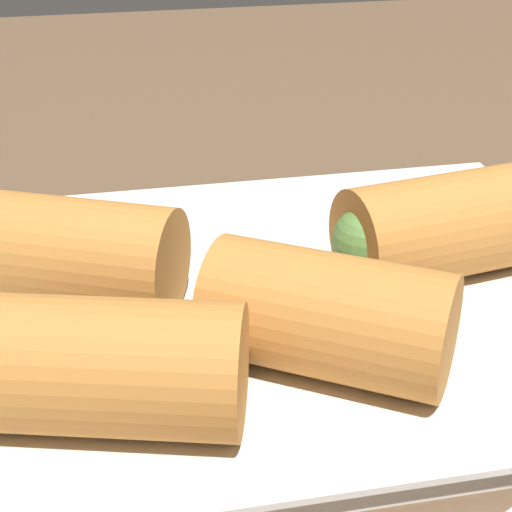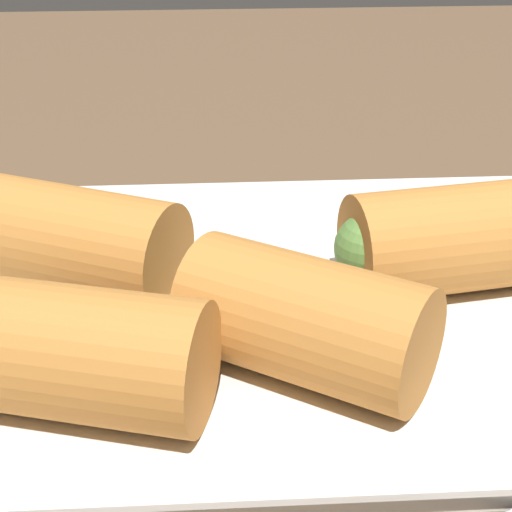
# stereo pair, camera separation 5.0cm
# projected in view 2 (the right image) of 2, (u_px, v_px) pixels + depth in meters

# --- Properties ---
(table_surface) EXTENTS (1.80, 1.40, 0.02)m
(table_surface) POSITION_uv_depth(u_px,v_px,m) (185.00, 329.00, 0.42)
(table_surface) COLOR brown
(table_surface) RESTS_ON ground
(serving_plate) EXTENTS (0.35, 0.27, 0.01)m
(serving_plate) POSITION_uv_depth(u_px,v_px,m) (256.00, 307.00, 0.41)
(serving_plate) COLOR silver
(serving_plate) RESTS_ON table_surface
(roll_front_left) EXTENTS (0.11, 0.09, 0.05)m
(roll_front_left) POSITION_uv_depth(u_px,v_px,m) (67.00, 242.00, 0.40)
(roll_front_left) COLOR #B77533
(roll_front_left) RESTS_ON serving_plate
(roll_front_right) EXTENTS (0.11, 0.07, 0.05)m
(roll_front_right) POSITION_uv_depth(u_px,v_px,m) (442.00, 240.00, 0.40)
(roll_front_right) COLOR #B77533
(roll_front_right) RESTS_ON serving_plate
(roll_back_left) EXTENTS (0.11, 0.09, 0.05)m
(roll_back_left) POSITION_uv_depth(u_px,v_px,m) (295.00, 317.00, 0.34)
(roll_back_left) COLOR #B77533
(roll_back_left) RESTS_ON serving_plate
(roll_back_right) EXTENTS (0.11, 0.08, 0.05)m
(roll_back_right) POSITION_uv_depth(u_px,v_px,m) (65.00, 352.00, 0.32)
(roll_back_right) COLOR #B77533
(roll_back_right) RESTS_ON serving_plate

